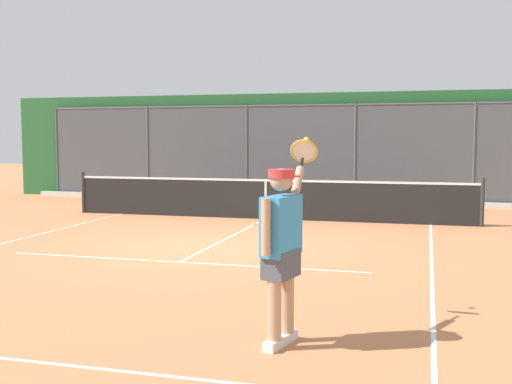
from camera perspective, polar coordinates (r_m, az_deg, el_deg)
ground_plane at (r=11.31m, az=-4.26°, el=-5.03°), size 60.00×60.00×0.00m
court_line_markings at (r=9.81m, az=-7.47°, el=-6.58°), size 7.72×9.92×0.01m
fence_backdrop at (r=19.65m, az=4.35°, el=4.01°), size 19.62×1.37×3.30m
tennis_net at (r=15.09m, az=0.89°, el=-0.61°), size 9.92×0.09×1.07m
tennis_player at (r=5.91m, az=2.34°, el=-4.57°), size 0.36×1.41×1.97m
tennis_ball_by_sideline at (r=14.09m, az=-0.17°, el=-2.89°), size 0.07×0.07×0.07m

